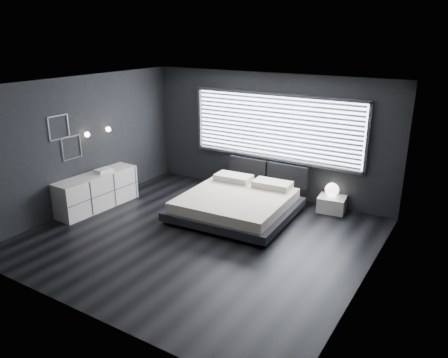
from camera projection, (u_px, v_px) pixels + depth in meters
The scene contains 12 objects.
room at pixel (199, 166), 7.72m from camera, with size 6.04×6.00×2.80m.
window at pixel (275, 128), 9.72m from camera, with size 4.14×0.09×1.52m.
headboard at pixel (268, 172), 10.08m from camera, with size 1.96×0.16×0.52m.
sconce_near at pixel (87, 134), 9.13m from camera, with size 0.18×0.11×0.11m.
sconce_far at pixel (108, 129), 9.62m from camera, with size 0.18×0.11×0.11m.
wall_art_upper at pixel (59, 127), 8.62m from camera, with size 0.01×0.48×0.48m.
wall_art_lower at pixel (72, 148), 8.97m from camera, with size 0.01×0.48×0.48m.
bed at pixel (237, 203), 9.03m from camera, with size 2.42×2.32×0.60m.
nightstand at pixel (332, 204), 9.28m from camera, with size 0.56×0.47×0.33m, color silver.
orb_lamp at pixel (332, 190), 9.22m from camera, with size 0.29×0.29×0.29m, color white.
dresser at pixel (97, 191), 9.41m from camera, with size 0.62×1.92×0.76m.
book_stack at pixel (104, 170), 9.43m from camera, with size 0.34×0.41×0.07m.
Camera 1 is at (4.26, -6.04, 3.68)m, focal length 35.00 mm.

